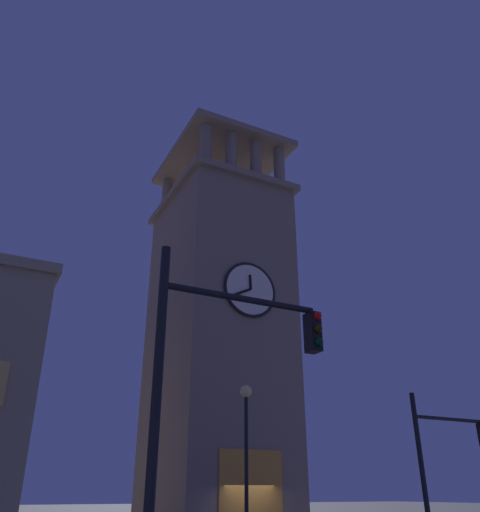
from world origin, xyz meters
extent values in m
cube|color=gray|center=(-0.10, -4.60, 9.36)|extent=(6.22, 7.77, 18.72)
cube|color=gray|center=(-0.10, -4.60, 18.92)|extent=(6.82, 8.37, 0.40)
cylinder|color=gray|center=(-2.61, -1.31, 20.55)|extent=(0.70, 0.70, 2.86)
cylinder|color=gray|center=(-0.93, -1.31, 20.55)|extent=(0.70, 0.70, 2.86)
cylinder|color=gray|center=(0.74, -1.31, 20.55)|extent=(0.70, 0.70, 2.86)
cylinder|color=gray|center=(2.41, -1.31, 20.55)|extent=(0.70, 0.70, 2.86)
cylinder|color=gray|center=(-2.61, -7.88, 20.55)|extent=(0.70, 0.70, 2.86)
cylinder|color=gray|center=(-0.93, -7.88, 20.55)|extent=(0.70, 0.70, 2.86)
cylinder|color=gray|center=(0.74, -7.88, 20.55)|extent=(0.70, 0.70, 2.86)
cylinder|color=gray|center=(2.41, -7.88, 20.55)|extent=(0.70, 0.70, 2.86)
cube|color=gray|center=(-0.10, -4.60, 22.19)|extent=(6.82, 8.37, 0.40)
cylinder|color=black|center=(-0.10, -4.60, 23.55)|extent=(0.12, 0.12, 2.33)
cylinder|color=silver|center=(-0.10, -0.65, 11.83)|extent=(2.87, 0.12, 2.87)
torus|color=black|center=(-0.10, -0.63, 11.83)|extent=(3.03, 0.16, 3.03)
cube|color=black|center=(-0.08, -0.55, 12.23)|extent=(0.16, 0.06, 0.80)
cube|color=black|center=(0.45, -0.55, 11.56)|extent=(1.15, 0.06, 0.66)
cube|color=orange|center=(-0.10, -0.76, 2.00)|extent=(3.20, 0.24, 4.00)
cylinder|color=black|center=(9.34, 13.81, 3.02)|extent=(0.16, 0.16, 6.04)
cylinder|color=black|center=(7.86, 13.81, 5.35)|extent=(2.96, 0.12, 0.12)
cube|color=black|center=(6.38, 13.81, 4.92)|extent=(0.22, 0.30, 0.75)
sphere|color=red|center=(6.38, 13.99, 5.20)|extent=(0.16, 0.16, 0.16)
sphere|color=#392705|center=(6.38, 13.99, 4.95)|extent=(0.16, 0.16, 0.16)
sphere|color=#063316|center=(6.38, 13.99, 4.70)|extent=(0.16, 0.16, 0.16)
cylinder|color=black|center=(-0.90, 8.87, 2.57)|extent=(0.16, 0.16, 5.14)
cylinder|color=black|center=(-2.42, 8.87, 4.41)|extent=(3.04, 0.12, 0.12)
cylinder|color=black|center=(2.80, 4.35, 2.69)|extent=(0.14, 0.14, 5.39)
sphere|color=#F9DB8C|center=(2.80, 4.35, 5.61)|extent=(0.44, 0.44, 0.44)
camera|label=1|loc=(11.88, 21.53, 2.19)|focal=36.24mm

